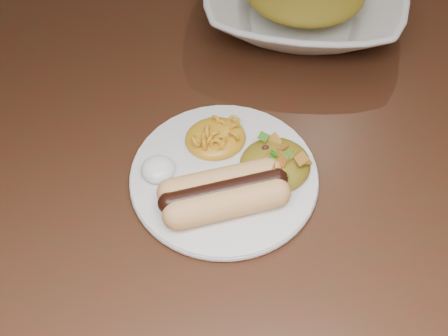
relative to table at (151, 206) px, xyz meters
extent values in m
cube|color=#3D190F|center=(0.00, 0.00, 0.07)|extent=(1.60, 0.90, 0.04)
cylinder|color=#3D190F|center=(0.72, 0.37, -0.30)|extent=(0.07, 0.07, 0.71)
cylinder|color=silver|center=(0.09, -0.05, 0.10)|extent=(0.29, 0.29, 0.01)
cylinder|color=#FEB063|center=(0.08, -0.10, 0.12)|extent=(0.11, 0.03, 0.03)
cylinder|color=#FEB063|center=(0.08, -0.07, 0.12)|extent=(0.11, 0.03, 0.03)
cylinder|color=black|center=(0.08, -0.09, 0.13)|extent=(0.13, 0.03, 0.03)
ellipsoid|color=gold|center=(0.10, 0.01, 0.12)|extent=(0.10, 0.09, 0.03)
ellipsoid|color=white|center=(0.02, -0.03, 0.12)|extent=(0.05, 0.05, 0.02)
ellipsoid|color=#C94B1C|center=(0.15, -0.06, 0.12)|extent=(0.09, 0.08, 0.03)
camera|label=1|loc=(-0.01, -0.40, 0.61)|focal=42.00mm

